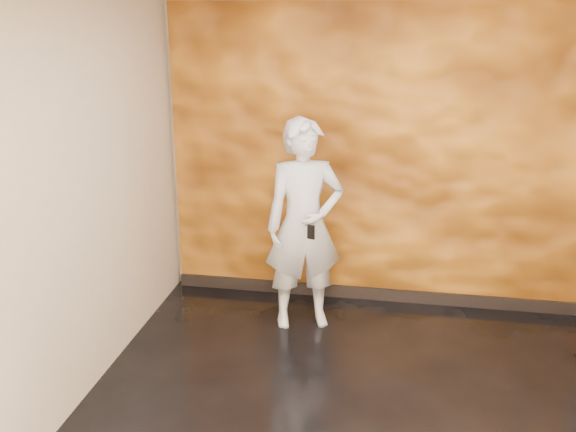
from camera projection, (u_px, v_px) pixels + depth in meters
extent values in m
cube|color=black|center=(360.00, 420.00, 4.42)|extent=(4.00, 4.00, 0.01)
cube|color=beige|center=(381.00, 156.00, 5.85)|extent=(4.00, 0.02, 2.80)
cube|color=beige|center=(333.00, 426.00, 2.11)|extent=(4.00, 0.02, 2.80)
cube|color=beige|center=(70.00, 211.00, 4.32)|extent=(0.02, 4.00, 2.80)
cube|color=orange|center=(381.00, 160.00, 5.82)|extent=(3.90, 0.06, 2.75)
cube|color=black|center=(375.00, 294.00, 6.20)|extent=(3.90, 0.04, 0.12)
imported|color=#AAB1B9|center=(304.00, 225.00, 5.49)|extent=(0.78, 0.63, 1.85)
cube|color=black|center=(311.00, 232.00, 5.23)|extent=(0.07, 0.03, 0.12)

